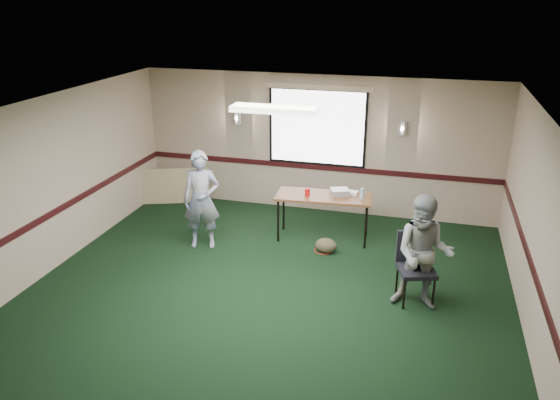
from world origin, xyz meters
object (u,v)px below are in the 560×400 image
(folding_table, at_px, (324,199))
(person_left, at_px, (202,200))
(projector, at_px, (340,192))
(conference_chair, at_px, (415,261))
(person_right, at_px, (424,253))

(folding_table, xyz_separation_m, person_left, (-1.94, -0.83, 0.09))
(projector, relative_size, conference_chair, 0.31)
(person_right, bearing_deg, conference_chair, 118.05)
(folding_table, distance_m, projector, 0.30)
(folding_table, xyz_separation_m, person_right, (1.74, -1.83, 0.06))
(folding_table, relative_size, projector, 5.52)
(folding_table, distance_m, conference_chair, 2.31)
(person_right, bearing_deg, person_left, 166.77)
(conference_chair, xyz_separation_m, person_right, (0.11, -0.22, 0.24))
(folding_table, bearing_deg, projector, 18.49)
(person_left, bearing_deg, folding_table, 7.61)
(person_left, bearing_deg, person_right, -30.82)
(projector, xyz_separation_m, person_left, (-2.20, -0.94, -0.02))
(projector, distance_m, person_left, 2.39)
(projector, height_order, conference_chair, conference_chair)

